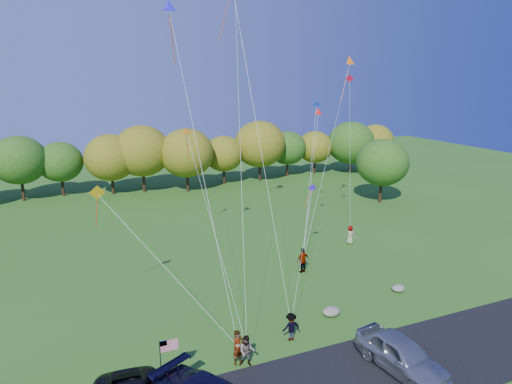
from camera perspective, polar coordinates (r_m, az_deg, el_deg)
ground at (r=26.22m, az=2.57°, el=-18.91°), size 140.00×140.00×0.00m
treeline at (r=57.88m, az=-9.83°, el=4.43°), size 76.21×27.49×8.19m
minivan_silver at (r=25.10m, az=17.70°, el=-18.78°), size 2.67×5.34×1.75m
flyer_a at (r=24.57m, az=-2.26°, el=-18.82°), size 0.80×0.67×1.86m
flyer_b at (r=24.45m, az=-1.15°, el=-19.26°), size 1.01×0.94×1.67m
flyer_c at (r=26.53m, az=4.39°, el=-16.45°), size 1.08×0.65×1.63m
flyer_d at (r=34.71m, az=5.88°, el=-8.50°), size 1.21×0.72×1.93m
flyer_e at (r=41.03m, az=11.68°, el=-5.27°), size 0.94×0.97×1.68m
flag_assembly at (r=23.05m, az=-11.24°, el=-18.98°), size 0.90×0.58×2.42m
boulder_near at (r=29.39m, az=9.39°, el=-14.52°), size 1.15×0.90×0.57m
boulder_far at (r=33.40m, az=17.37°, el=-11.41°), size 0.94×0.78×0.49m
kites_aloft at (r=35.07m, az=-0.31°, el=19.55°), size 23.93×11.60×19.66m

